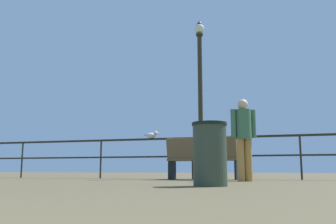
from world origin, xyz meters
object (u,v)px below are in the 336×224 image
(seagull_on_rail, at_px, (152,135))
(trash_bin, at_px, (210,154))
(person_by_bench, at_px, (244,134))
(bench_near_left, at_px, (202,156))
(lamppost_center, at_px, (200,97))

(seagull_on_rail, xyz_separation_m, trash_bin, (2.20, -3.77, -0.66))
(person_by_bench, relative_size, seagull_on_rail, 4.28)
(person_by_bench, bearing_deg, trash_bin, -96.10)
(person_by_bench, height_order, seagull_on_rail, person_by_bench)
(bench_near_left, distance_m, trash_bin, 3.18)
(lamppost_center, relative_size, seagull_on_rail, 11.11)
(lamppost_center, height_order, seagull_on_rail, lamppost_center)
(seagull_on_rail, bearing_deg, person_by_bench, -31.63)
(seagull_on_rail, bearing_deg, bench_near_left, -25.42)
(bench_near_left, bearing_deg, trash_bin, -76.13)
(trash_bin, bearing_deg, lamppost_center, 103.75)
(bench_near_left, height_order, seagull_on_rail, seagull_on_rail)
(bench_near_left, distance_m, lamppost_center, 1.88)
(seagull_on_rail, distance_m, trash_bin, 4.42)
(bench_near_left, relative_size, seagull_on_rail, 4.36)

